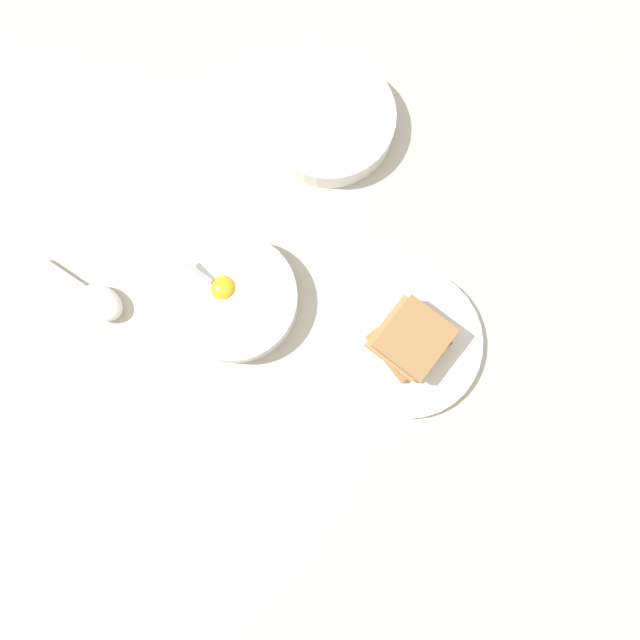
{
  "coord_description": "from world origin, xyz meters",
  "views": [
    {
      "loc": [
        0.14,
        0.19,
        0.88
      ],
      "look_at": [
        0.04,
        0.09,
        0.02
      ],
      "focal_mm": 35.0,
      "sensor_mm": 36.0,
      "label": 1
    }
  ],
  "objects_px": {
    "toast_plate": "(406,342)",
    "toast_sandwich": "(410,339)",
    "soup_spoon": "(96,299)",
    "congee_bowl": "(329,120)",
    "egg_bowl": "(234,298)"
  },
  "relations": [
    {
      "from": "egg_bowl",
      "to": "toast_plate",
      "type": "distance_m",
      "value": 0.25
    },
    {
      "from": "congee_bowl",
      "to": "egg_bowl",
      "type": "bearing_deg",
      "value": 17.28
    },
    {
      "from": "egg_bowl",
      "to": "soup_spoon",
      "type": "bearing_deg",
      "value": -46.34
    },
    {
      "from": "toast_sandwich",
      "to": "toast_plate",
      "type": "bearing_deg",
      "value": -48.93
    },
    {
      "from": "toast_plate",
      "to": "toast_sandwich",
      "type": "relative_size",
      "value": 2.14
    },
    {
      "from": "soup_spoon",
      "to": "toast_plate",
      "type": "bearing_deg",
      "value": 126.06
    },
    {
      "from": "soup_spoon",
      "to": "congee_bowl",
      "type": "xyz_separation_m",
      "value": [
        -0.42,
        0.05,
        0.01
      ]
    },
    {
      "from": "toast_sandwich",
      "to": "soup_spoon",
      "type": "height_order",
      "value": "toast_sandwich"
    },
    {
      "from": "toast_plate",
      "to": "soup_spoon",
      "type": "xyz_separation_m",
      "value": [
        0.26,
        -0.36,
        0.01
      ]
    },
    {
      "from": "congee_bowl",
      "to": "toast_plate",
      "type": "bearing_deg",
      "value": 62.13
    },
    {
      "from": "soup_spoon",
      "to": "congee_bowl",
      "type": "relative_size",
      "value": 0.74
    },
    {
      "from": "toast_sandwich",
      "to": "soup_spoon",
      "type": "xyz_separation_m",
      "value": [
        0.26,
        -0.36,
        -0.02
      ]
    },
    {
      "from": "egg_bowl",
      "to": "toast_sandwich",
      "type": "height_order",
      "value": "egg_bowl"
    },
    {
      "from": "egg_bowl",
      "to": "congee_bowl",
      "type": "height_order",
      "value": "egg_bowl"
    },
    {
      "from": "congee_bowl",
      "to": "toast_sandwich",
      "type": "bearing_deg",
      "value": 62.51
    }
  ]
}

